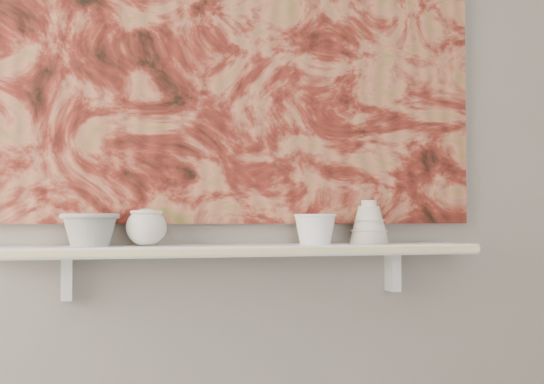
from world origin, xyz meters
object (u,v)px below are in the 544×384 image
object	(u,v)px
shelf	(244,250)
bowl_grey	(90,229)
cup_cream	(146,227)
bell_vessel	(369,222)
bowl_white	(315,229)
painting	(238,40)

from	to	relation	value
shelf	bowl_grey	bearing A→B (deg)	180.00
shelf	cup_cream	world-z (taller)	cup_cream
shelf	bell_vessel	distance (m)	0.39
bell_vessel	bowl_white	xyz separation A→B (m)	(-0.17, 0.00, -0.02)
bowl_grey	bowl_white	bearing A→B (deg)	0.00
shelf	bowl_white	world-z (taller)	bowl_white
painting	cup_cream	bearing A→B (deg)	-163.82
shelf	bell_vessel	bearing A→B (deg)	0.00
shelf	bowl_white	bearing A→B (deg)	0.00
painting	bowl_white	size ratio (longest dim) A/B	12.00
painting	bell_vessel	world-z (taller)	painting
shelf	cup_cream	distance (m)	0.29
shelf	bowl_grey	size ratio (longest dim) A/B	8.64
cup_cream	bowl_white	bearing A→B (deg)	0.00
bowl_grey	cup_cream	bearing A→B (deg)	0.00
painting	cup_cream	xyz separation A→B (m)	(-0.28, -0.08, -0.56)
bell_vessel	painting	bearing A→B (deg)	168.17
painting	bowl_grey	bearing A→B (deg)	-169.39
painting	bell_vessel	xyz separation A→B (m)	(0.38, -0.08, -0.54)
painting	cup_cream	world-z (taller)	painting
shelf	bowl_white	size ratio (longest dim) A/B	11.20
bowl_grey	bowl_white	size ratio (longest dim) A/B	1.30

